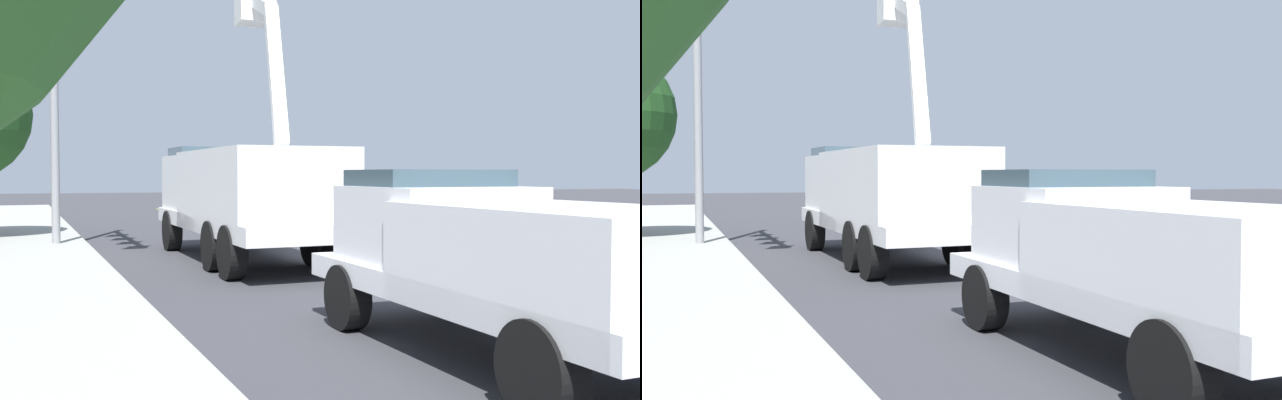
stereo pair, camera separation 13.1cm
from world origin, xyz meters
TOP-DOWN VIEW (x-y plane):
  - ground at (0.00, 0.00)m, footprint 120.00×120.00m
  - sidewalk_far_side at (-0.65, 7.36)m, footprint 60.08×8.85m
  - lane_centre_stripe at (0.00, 0.00)m, footprint 49.82×4.55m
  - utility_bucket_truck at (-0.26, 2.47)m, footprint 8.39×3.21m
  - service_pickup_truck at (-9.83, 1.64)m, footprint 5.76×2.58m
  - passing_minivan at (7.34, -1.60)m, footprint 4.95×2.31m
  - traffic_cone_mid_front at (-7.40, -0.28)m, footprint 0.40×0.40m
  - traffic_cone_mid_rear at (-2.07, 0.55)m, footprint 0.40×0.40m
  - traffic_cone_trailing at (4.09, 1.04)m, footprint 0.40×0.40m
  - traffic_signal_mast at (1.91, 6.56)m, footprint 6.14×0.92m

SIDE VIEW (x-z plane):
  - ground at x=0.00m, z-range 0.00..0.00m
  - lane_centre_stripe at x=0.00m, z-range 0.00..0.01m
  - sidewalk_far_side at x=-0.65m, z-range 0.00..0.12m
  - traffic_cone_mid_rear at x=-2.07m, z-range -0.01..0.73m
  - traffic_cone_trailing at x=4.09m, z-range -0.01..0.76m
  - traffic_cone_mid_front at x=-7.40m, z-range -0.01..0.77m
  - passing_minivan at x=7.34m, z-range 0.13..1.82m
  - service_pickup_truck at x=-9.83m, z-range 0.09..2.15m
  - utility_bucket_truck at x=-0.26m, z-range -1.97..5.21m
  - traffic_signal_mast at x=1.91m, z-range 1.84..10.33m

